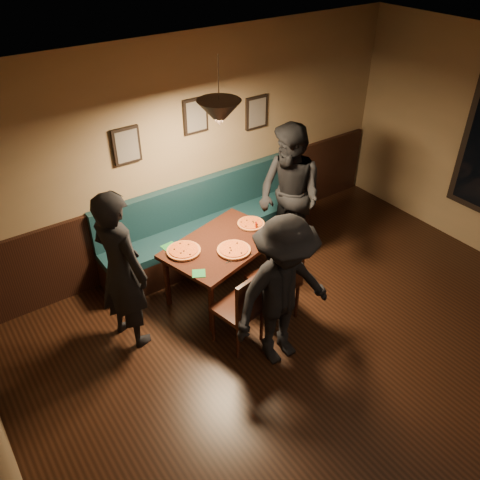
{
  "coord_description": "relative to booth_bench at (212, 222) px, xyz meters",
  "views": [
    {
      "loc": [
        -2.83,
        -1.45,
        3.96
      ],
      "look_at": [
        -0.31,
        2.12,
        0.95
      ],
      "focal_mm": 37.15,
      "sensor_mm": 36.0,
      "label": 1
    }
  ],
  "objects": [
    {
      "name": "picture_right",
      "position": [
        0.9,
        0.27,
        1.2
      ],
      "size": [
        0.32,
        0.04,
        0.42
      ],
      "primitive_type": "cube",
      "color": "black",
      "rests_on": "wall_back"
    },
    {
      "name": "picture_left",
      "position": [
        -0.9,
        0.27,
        1.2
      ],
      "size": [
        0.32,
        0.04,
        0.42
      ],
      "primitive_type": "cube",
      "color": "black",
      "rests_on": "wall_back"
    },
    {
      "name": "pendant_lamp",
      "position": [
        -0.31,
        -0.73,
        1.75
      ],
      "size": [
        0.44,
        0.44,
        0.25
      ],
      "primitive_type": "cone",
      "rotation": [
        3.14,
        0.0,
        0.0
      ],
      "color": "black",
      "rests_on": "ceiling"
    },
    {
      "name": "napkin_b",
      "position": [
        -0.82,
        -1.05,
        0.21
      ],
      "size": [
        0.19,
        0.19,
        0.01
      ],
      "primitive_type": "cube",
      "rotation": [
        0.0,
        0.0,
        -0.52
      ],
      "color": "#1C6A32",
      "rests_on": "dining_table"
    },
    {
      "name": "floor",
      "position": [
        0.0,
        -3.2,
        -0.5
      ],
      "size": [
        7.0,
        7.0,
        0.0
      ],
      "primitive_type": "plane",
      "color": "black",
      "rests_on": "ground"
    },
    {
      "name": "soda_glass",
      "position": [
        0.28,
        -1.07,
        0.29
      ],
      "size": [
        0.08,
        0.08,
        0.16
      ],
      "primitive_type": "cylinder",
      "rotation": [
        0.0,
        0.0,
        0.01
      ],
      "color": "black",
      "rests_on": "dining_table"
    },
    {
      "name": "napkin_a",
      "position": [
        -0.84,
        -0.45,
        0.21
      ],
      "size": [
        0.17,
        0.17,
        0.01
      ],
      "primitive_type": "cube",
      "rotation": [
        0.0,
        0.0,
        0.07
      ],
      "color": "#1B662C",
      "rests_on": "dining_table"
    },
    {
      "name": "diner_left",
      "position": [
        -1.55,
        -0.77,
        0.4
      ],
      "size": [
        0.6,
        0.75,
        1.8
      ],
      "primitive_type": "imported",
      "rotation": [
        0.0,
        0.0,
        1.86
      ],
      "color": "black",
      "rests_on": "floor"
    },
    {
      "name": "cutlery_set",
      "position": [
        -0.33,
        -1.09,
        0.21
      ],
      "size": [
        0.17,
        0.06,
        0.0
      ],
      "primitive_type": "cube",
      "rotation": [
        0.0,
        0.0,
        1.34
      ],
      "color": "silver",
      "rests_on": "dining_table"
    },
    {
      "name": "chair_near_left",
      "position": [
        -0.64,
        -1.5,
        -0.02
      ],
      "size": [
        0.5,
        0.5,
        0.96
      ],
      "primitive_type": null,
      "rotation": [
        0.0,
        0.0,
        0.2
      ],
      "color": "black",
      "rests_on": "floor"
    },
    {
      "name": "pizza_b",
      "position": [
        -0.29,
        -0.94,
        0.23
      ],
      "size": [
        0.4,
        0.4,
        0.04
      ],
      "primitive_type": "cylinder",
      "rotation": [
        0.0,
        0.0,
        -0.05
      ],
      "color": "orange",
      "rests_on": "dining_table"
    },
    {
      "name": "dining_table",
      "position": [
        -0.31,
        -0.73,
        -0.15
      ],
      "size": [
        1.5,
        1.16,
        0.71
      ],
      "primitive_type": "cube",
      "rotation": [
        0.0,
        0.0,
        0.26
      ],
      "color": "#33170E",
      "rests_on": "floor"
    },
    {
      "name": "diner_right",
      "position": [
        0.76,
        -0.63,
        0.42
      ],
      "size": [
        0.76,
        0.94,
        1.85
      ],
      "primitive_type": "imported",
      "rotation": [
        0.0,
        0.0,
        -1.5
      ],
      "color": "black",
      "rests_on": "floor"
    },
    {
      "name": "wall_back",
      "position": [
        0.0,
        0.3,
        0.9
      ],
      "size": [
        6.0,
        0.0,
        6.0
      ],
      "primitive_type": "plane",
      "rotation": [
        1.57,
        0.0,
        0.0
      ],
      "color": "#8C704F",
      "rests_on": "ground"
    },
    {
      "name": "diner_front",
      "position": [
        -0.4,
        -1.92,
        0.34
      ],
      "size": [
        1.1,
        0.65,
        1.68
      ],
      "primitive_type": "imported",
      "rotation": [
        0.0,
        0.0,
        -0.02
      ],
      "color": "black",
      "rests_on": "floor"
    },
    {
      "name": "wainscot",
      "position": [
        0.0,
        0.27,
        0.0
      ],
      "size": [
        5.88,
        0.06,
        1.0
      ],
      "primitive_type": "cube",
      "color": "black",
      "rests_on": "ground"
    },
    {
      "name": "pizza_c",
      "position": [
        0.19,
        -0.6,
        0.23
      ],
      "size": [
        0.43,
        0.43,
        0.04
      ],
      "primitive_type": "cylinder",
      "rotation": [
        0.0,
        0.0,
        0.41
      ],
      "color": "orange",
      "rests_on": "dining_table"
    },
    {
      "name": "tabasco_bottle",
      "position": [
        0.17,
        -0.73,
        0.27
      ],
      "size": [
        0.03,
        0.03,
        0.12
      ],
      "primitive_type": "cylinder",
      "rotation": [
        0.0,
        0.0,
        -0.27
      ],
      "color": "#9A1F05",
      "rests_on": "dining_table"
    },
    {
      "name": "chair_near_right",
      "position": [
        -0.08,
        -1.39,
        0.02
      ],
      "size": [
        0.46,
        0.46,
        1.04
      ],
      "primitive_type": null,
      "rotation": [
        0.0,
        0.0,
        0.0
      ],
      "color": "black",
      "rests_on": "floor"
    },
    {
      "name": "booth_bench",
      "position": [
        0.0,
        0.0,
        0.0
      ],
      "size": [
        3.0,
        0.6,
        1.0
      ],
      "primitive_type": null,
      "color": "#0F232D",
      "rests_on": "ground"
    },
    {
      "name": "pizza_a",
      "position": [
        -0.76,
        -0.63,
        0.23
      ],
      "size": [
        0.47,
        0.47,
        0.04
      ],
      "primitive_type": "cylinder",
      "rotation": [
        0.0,
        0.0,
        -0.29
      ],
      "color": "orange",
      "rests_on": "dining_table"
    },
    {
      "name": "picture_center",
      "position": [
        0.0,
        0.27,
        1.35
      ],
      "size": [
        0.32,
        0.04,
        0.42
      ],
      "primitive_type": "cube",
      "color": "black",
      "rests_on": "wall_back"
    }
  ]
}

